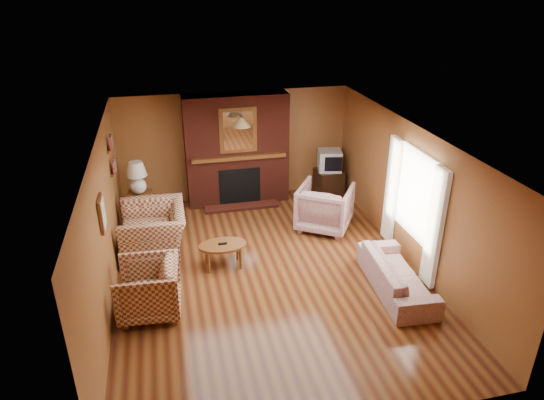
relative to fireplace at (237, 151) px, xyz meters
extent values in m
plane|color=#401C0D|center=(0.00, -2.98, -1.18)|extent=(6.50, 6.50, 0.00)
plane|color=silver|center=(0.00, -2.98, 1.22)|extent=(6.50, 6.50, 0.00)
plane|color=#985A2F|center=(0.00, 0.27, 0.02)|extent=(6.50, 0.00, 6.50)
plane|color=#985A2F|center=(0.00, -6.23, 0.02)|extent=(6.50, 0.00, 6.50)
plane|color=#985A2F|center=(-2.50, -2.98, 0.02)|extent=(0.00, 6.50, 6.50)
plane|color=#985A2F|center=(2.50, -2.98, 0.02)|extent=(0.00, 6.50, 6.50)
cube|color=#511B11|center=(0.00, 0.02, 0.02)|extent=(2.20, 0.50, 2.40)
cube|color=black|center=(0.00, -0.21, -0.73)|extent=(0.90, 0.06, 0.80)
cube|color=#511B11|center=(0.00, -0.38, -1.15)|extent=(1.60, 0.35, 0.06)
cube|color=brown|center=(0.00, -0.25, -0.06)|extent=(2.00, 0.18, 0.08)
cube|color=brown|center=(0.00, -0.22, 0.52)|extent=(0.78, 0.05, 0.95)
cube|color=white|center=(0.00, -0.25, 0.52)|extent=(0.62, 0.02, 0.80)
cube|color=beige|center=(2.44, -3.93, -0.13)|extent=(0.08, 0.35, 2.00)
cube|color=beige|center=(2.44, -2.43, -0.13)|extent=(0.08, 0.35, 2.00)
cube|color=white|center=(2.48, -3.18, 0.12)|extent=(0.03, 1.10, 1.50)
cube|color=brown|center=(-2.47, -1.08, 0.17)|extent=(0.06, 0.55, 0.04)
cube|color=brown|center=(-2.47, -1.08, 0.62)|extent=(0.06, 0.55, 0.04)
cube|color=brown|center=(-2.47, -3.28, 0.37)|extent=(0.04, 0.40, 0.50)
cube|color=beige|center=(-2.44, -3.28, 0.37)|extent=(0.01, 0.32, 0.42)
cylinder|color=black|center=(0.00, -0.68, 1.04)|extent=(0.01, 0.01, 0.35)
cone|color=#BC7E4B|center=(0.00, -0.68, 0.82)|extent=(0.36, 0.36, 0.18)
imported|color=maroon|center=(-1.85, -1.82, -0.76)|extent=(1.16, 1.32, 0.85)
imported|color=maroon|center=(-1.95, -3.62, -0.77)|extent=(0.97, 0.94, 0.83)
imported|color=#BEAE93|center=(1.90, -3.92, -0.91)|extent=(0.84, 1.88, 0.54)
imported|color=#BEAE93|center=(1.45, -1.67, -0.73)|extent=(1.37, 1.38, 0.91)
ellipsoid|color=brown|center=(-0.70, -2.60, -0.78)|extent=(0.82, 0.51, 0.04)
cube|color=black|center=(-0.70, -2.60, -0.74)|extent=(0.15, 0.05, 0.02)
cylinder|color=brown|center=(-0.43, -2.44, -0.99)|extent=(0.05, 0.05, 0.38)
cylinder|color=brown|center=(-0.98, -2.44, -0.99)|extent=(0.05, 0.05, 0.38)
cylinder|color=brown|center=(-0.43, -2.76, -0.99)|extent=(0.05, 0.05, 0.38)
cylinder|color=brown|center=(-0.98, -2.76, -0.99)|extent=(0.05, 0.05, 0.38)
cube|color=brown|center=(-2.10, -0.53, -0.87)|extent=(0.51, 0.51, 0.62)
sphere|color=silver|center=(-2.10, -0.53, -0.40)|extent=(0.33, 0.33, 0.33)
cylinder|color=black|center=(-2.10, -0.53, -0.22)|extent=(0.03, 0.03, 0.10)
cone|color=white|center=(-2.10, -0.53, -0.03)|extent=(0.41, 0.41, 0.28)
cube|color=black|center=(2.05, -0.18, -0.87)|extent=(0.62, 0.58, 0.62)
cube|color=#B1B4B9|center=(2.05, -0.18, -0.33)|extent=(0.58, 0.57, 0.46)
cube|color=black|center=(2.05, -0.43, -0.33)|extent=(0.38, 0.10, 0.33)
camera|label=1|loc=(-1.52, -9.79, 3.43)|focal=32.00mm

